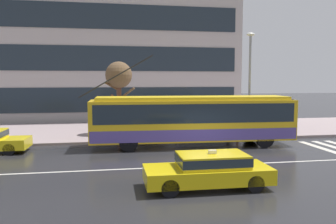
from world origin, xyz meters
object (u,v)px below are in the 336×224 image
(bus_shelter, at_px, (149,109))
(pedestrian_approaching_curb, at_px, (238,121))
(street_tree_bare, at_px, (119,77))
(taxi_oncoming_near, at_px, (209,169))
(street_lamp, at_px, (250,76))
(trolleybus, at_px, (193,119))
(pedestrian_at_shelter, at_px, (229,111))

(bus_shelter, xyz_separation_m, pedestrian_approaching_curb, (6.08, -0.54, -0.82))
(pedestrian_approaching_curb, height_order, street_tree_bare, street_tree_bare)
(taxi_oncoming_near, relative_size, street_lamp, 0.66)
(street_lamp, distance_m, street_tree_bare, 9.01)
(pedestrian_approaching_curb, relative_size, street_tree_bare, 0.33)
(street_lamp, bearing_deg, taxi_oncoming_near, -119.93)
(taxi_oncoming_near, height_order, street_tree_bare, street_tree_bare)
(taxi_oncoming_near, height_order, pedestrian_approaching_curb, pedestrian_approaching_curb)
(trolleybus, distance_m, street_lamp, 5.57)
(street_tree_bare, bearing_deg, street_lamp, -16.62)
(street_lamp, relative_size, street_tree_bare, 1.36)
(bus_shelter, bearing_deg, street_lamp, -9.15)
(pedestrian_approaching_curb, height_order, street_lamp, street_lamp)
(taxi_oncoming_near, bearing_deg, trolleybus, 80.36)
(bus_shelter, xyz_separation_m, pedestrian_at_shelter, (5.80, 0.41, -0.25))
(taxi_oncoming_near, relative_size, pedestrian_at_shelter, 2.34)
(taxi_oncoming_near, xyz_separation_m, bus_shelter, (-0.88, 11.11, 1.25))
(trolleybus, height_order, bus_shelter, trolleybus)
(trolleybus, distance_m, pedestrian_approaching_curb, 4.73)
(bus_shelter, distance_m, pedestrian_approaching_curb, 6.16)
(street_lamp, height_order, street_tree_bare, street_lamp)
(bus_shelter, relative_size, pedestrian_approaching_curb, 2.30)
(bus_shelter, xyz_separation_m, street_tree_bare, (-1.98, 1.50, 2.18))
(bus_shelter, distance_m, street_tree_bare, 3.31)
(pedestrian_at_shelter, xyz_separation_m, street_lamp, (0.85, -1.48, 2.52))
(pedestrian_at_shelter, bearing_deg, street_tree_bare, 171.96)
(pedestrian_at_shelter, bearing_deg, bus_shelter, -176.00)
(pedestrian_at_shelter, height_order, street_lamp, street_lamp)
(trolleybus, relative_size, taxi_oncoming_near, 2.74)
(pedestrian_at_shelter, bearing_deg, taxi_oncoming_near, -113.16)
(bus_shelter, distance_m, street_lamp, 7.11)
(pedestrian_approaching_curb, bearing_deg, bus_shelter, 174.89)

